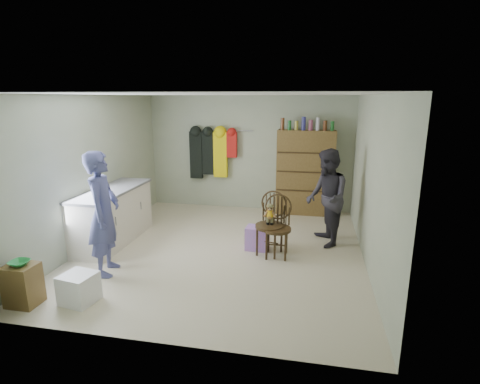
% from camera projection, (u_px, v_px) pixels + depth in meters
% --- Properties ---
extents(ground_plane, '(5.00, 5.00, 0.00)m').
position_uv_depth(ground_plane, '(223.00, 250.00, 6.21)').
color(ground_plane, beige).
rests_on(ground_plane, ground).
extents(room_walls, '(5.00, 5.00, 5.00)m').
position_uv_depth(room_walls, '(229.00, 151.00, 6.33)').
color(room_walls, '#ACB396').
rests_on(room_walls, ground).
extents(counter, '(0.64, 1.86, 0.94)m').
position_uv_depth(counter, '(113.00, 216.00, 6.46)').
color(counter, silver).
rests_on(counter, ground).
extents(stool, '(0.36, 0.31, 0.52)m').
position_uv_depth(stool, '(23.00, 285.00, 4.51)').
color(stool, brown).
rests_on(stool, ground).
extents(bowl, '(0.22, 0.22, 0.06)m').
position_uv_depth(bowl, '(19.00, 263.00, 4.44)').
color(bowl, green).
rests_on(bowl, stool).
extents(plastic_tub, '(0.44, 0.43, 0.37)m').
position_uv_depth(plastic_tub, '(79.00, 288.00, 4.58)').
color(plastic_tub, white).
rests_on(plastic_tub, ground).
extents(chair_front, '(0.55, 0.55, 1.01)m').
position_uv_depth(chair_front, '(271.00, 220.00, 5.95)').
color(chair_front, '#3E2B15').
rests_on(chair_front, ground).
extents(chair_far, '(0.45, 0.45, 0.99)m').
position_uv_depth(chair_far, '(277.00, 224.00, 5.87)').
color(chair_far, '#3E2B15').
rests_on(chair_far, ground).
extents(striped_bag, '(0.39, 0.31, 0.39)m').
position_uv_depth(striped_bag, '(257.00, 238.00, 6.19)').
color(striped_bag, '#E572CA').
rests_on(striped_bag, ground).
extents(person_left, '(0.55, 0.72, 1.76)m').
position_uv_depth(person_left, '(104.00, 214.00, 5.21)').
color(person_left, '#4A4F88').
rests_on(person_left, ground).
extents(person_right, '(0.79, 0.92, 1.64)m').
position_uv_depth(person_right, '(327.00, 198.00, 6.25)').
color(person_right, '#2D2B33').
rests_on(person_right, ground).
extents(dresser, '(1.20, 0.39, 2.07)m').
position_uv_depth(dresser, '(305.00, 172.00, 7.94)').
color(dresser, brown).
rests_on(dresser, ground).
extents(coat_rack, '(1.42, 0.12, 1.09)m').
position_uv_depth(coat_rack, '(211.00, 153.00, 8.32)').
color(coat_rack, '#99999E').
rests_on(coat_rack, ground).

